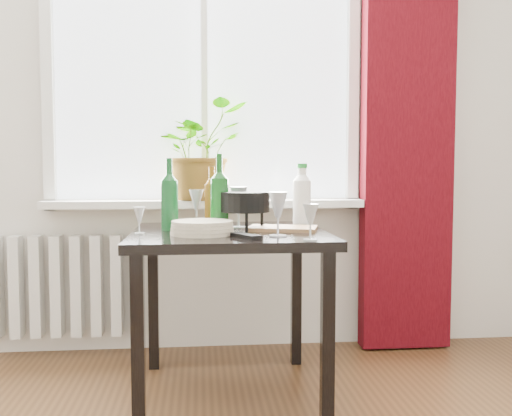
{
  "coord_description": "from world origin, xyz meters",
  "views": [
    {
      "loc": [
        -0.03,
        -0.96,
        1.02
      ],
      "look_at": [
        0.22,
        1.55,
        0.84
      ],
      "focal_mm": 40.0,
      "sensor_mm": 36.0,
      "label": 1
    }
  ],
  "objects": [
    {
      "name": "wine_bottle_left",
      "position": [
        -0.16,
        1.62,
        0.9
      ],
      "size": [
        0.09,
        0.09,
        0.33
      ],
      "primitive_type": null,
      "rotation": [
        0.0,
        0.0,
        -0.13
      ],
      "color": "#0D461B",
      "rests_on": "table"
    },
    {
      "name": "window",
      "position": [
        0.0,
        2.22,
        1.6
      ],
      "size": [
        1.72,
        0.08,
        1.62
      ],
      "color": "white",
      "rests_on": "ground"
    },
    {
      "name": "wineglass_far_right",
      "position": [
        0.39,
        1.18,
        0.81
      ],
      "size": [
        0.07,
        0.07,
        0.14
      ],
      "primitive_type": null,
      "rotation": [
        0.0,
        0.0,
        -0.18
      ],
      "color": "silver",
      "rests_on": "table"
    },
    {
      "name": "tv_remote",
      "position": [
        0.15,
        1.28,
        0.75
      ],
      "size": [
        0.12,
        0.16,
        0.02
      ],
      "primitive_type": "cube",
      "rotation": [
        0.0,
        0.0,
        0.49
      ],
      "color": "black",
      "rests_on": "table"
    },
    {
      "name": "wineglass_front_right",
      "position": [
        0.29,
        1.32,
        0.83
      ],
      "size": [
        0.1,
        0.1,
        0.19
      ],
      "primitive_type": null,
      "rotation": [
        0.0,
        0.0,
        -0.25
      ],
      "color": "#B8BBC6",
      "rests_on": "table"
    },
    {
      "name": "fondue_pot",
      "position": [
        0.17,
        1.56,
        0.83
      ],
      "size": [
        0.31,
        0.29,
        0.17
      ],
      "primitive_type": null,
      "rotation": [
        0.0,
        0.0,
        0.33
      ],
      "color": "black",
      "rests_on": "table"
    },
    {
      "name": "cutting_board",
      "position": [
        0.34,
        1.55,
        0.75
      ],
      "size": [
        0.34,
        0.27,
        0.02
      ],
      "primitive_type": "cube",
      "rotation": [
        0.0,
        0.0,
        -0.26
      ],
      "color": "#956D43",
      "rests_on": "table"
    },
    {
      "name": "windowsill",
      "position": [
        0.0,
        2.15,
        0.82
      ],
      "size": [
        1.72,
        0.2,
        0.04
      ],
      "color": "white",
      "rests_on": "ground"
    },
    {
      "name": "radiator",
      "position": [
        -0.75,
        2.18,
        0.38
      ],
      "size": [
        0.8,
        0.1,
        0.55
      ],
      "color": "silver",
      "rests_on": "ground"
    },
    {
      "name": "wineglass_front_left",
      "position": [
        -0.28,
        1.46,
        0.8
      ],
      "size": [
        0.05,
        0.05,
        0.12
      ],
      "primitive_type": null,
      "rotation": [
        0.0,
        0.0,
        -0.03
      ],
      "color": "silver",
      "rests_on": "table"
    },
    {
      "name": "curtain",
      "position": [
        1.12,
        2.12,
        1.3
      ],
      "size": [
        0.5,
        0.12,
        2.56
      ],
      "color": "#36040A",
      "rests_on": "ground"
    },
    {
      "name": "potted_plant",
      "position": [
        -0.03,
        2.15,
        1.11
      ],
      "size": [
        0.64,
        0.63,
        0.54
      ],
      "primitive_type": "imported",
      "rotation": [
        0.0,
        0.0,
        0.71
      ],
      "color": "#226F1D",
      "rests_on": "windowsill"
    },
    {
      "name": "wineglass_back_center",
      "position": [
        0.15,
        1.67,
        0.84
      ],
      "size": [
        0.09,
        0.09,
        0.2
      ],
      "primitive_type": null,
      "rotation": [
        0.0,
        0.0,
        0.13
      ],
      "color": "silver",
      "rests_on": "table"
    },
    {
      "name": "cleaning_bottle",
      "position": [
        0.47,
        1.78,
        0.89
      ],
      "size": [
        0.11,
        0.11,
        0.31
      ],
      "primitive_type": null,
      "rotation": [
        0.0,
        0.0,
        -0.36
      ],
      "color": "white",
      "rests_on": "table"
    },
    {
      "name": "wineglass_back_left",
      "position": [
        -0.05,
        1.9,
        0.83
      ],
      "size": [
        0.08,
        0.08,
        0.18
      ],
      "primitive_type": null,
      "rotation": [
        0.0,
        0.0,
        -0.14
      ],
      "color": "#B5BBC3",
      "rests_on": "table"
    },
    {
      "name": "bottle_amber",
      "position": [
        0.03,
        1.86,
        0.89
      ],
      "size": [
        0.08,
        0.08,
        0.29
      ],
      "primitive_type": null,
      "rotation": [
        0.0,
        0.0,
        -0.07
      ],
      "color": "#673D0B",
      "rests_on": "table"
    },
    {
      "name": "wine_bottle_right",
      "position": [
        0.06,
        1.58,
        0.91
      ],
      "size": [
        0.1,
        0.1,
        0.35
      ],
      "primitive_type": null,
      "rotation": [
        0.0,
        0.0,
        -0.34
      ],
      "color": "#0D4512",
      "rests_on": "table"
    },
    {
      "name": "table",
      "position": [
        0.1,
        1.55,
        0.65
      ],
      "size": [
        0.85,
        0.85,
        0.74
      ],
      "color": "black",
      "rests_on": "ground"
    },
    {
      "name": "plate_stack",
      "position": [
        -0.02,
        1.42,
        0.77
      ],
      "size": [
        0.34,
        0.34,
        0.06
      ],
      "primitive_type": "cylinder",
      "rotation": [
        0.0,
        0.0,
        -0.35
      ],
      "color": "beige",
      "rests_on": "table"
    }
  ]
}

